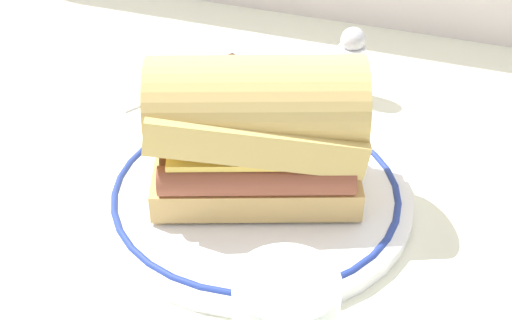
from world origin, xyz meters
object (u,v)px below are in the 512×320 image
salt_shaker (351,64)px  butter_knife (192,78)px  plate (256,194)px  sausage_sandwich (256,129)px

salt_shaker → butter_knife: salt_shaker is taller
plate → butter_knife: 0.22m
salt_shaker → butter_knife: size_ratio=0.57×
salt_shaker → butter_knife: bearing=-170.4°
plate → butter_knife: size_ratio=1.92×
plate → sausage_sandwich: sausage_sandwich is taller
salt_shaker → sausage_sandwich: bearing=-99.5°
butter_knife → salt_shaker: bearing=9.6°
plate → sausage_sandwich: bearing=-116.6°
sausage_sandwich → salt_shaker: bearing=60.2°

